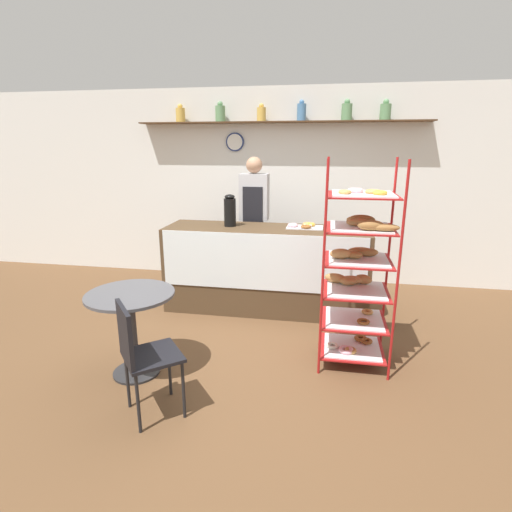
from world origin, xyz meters
TOP-DOWN VIEW (x-y plane):
  - ground_plane at (0.00, 0.00)m, footprint 14.00×14.00m
  - back_wall at (0.00, 2.31)m, footprint 10.00×0.30m
  - display_counter at (0.00, 1.06)m, footprint 2.37×0.68m
  - pastry_rack at (0.97, 0.00)m, footprint 0.61×0.58m
  - person_worker at (-0.24, 1.60)m, footprint 0.36×0.23m
  - cafe_table at (-0.90, -0.56)m, footprint 0.73×0.73m
  - cafe_chair at (-0.57, -1.09)m, footprint 0.54×0.54m
  - coffee_carafe at (-0.44, 1.09)m, footprint 0.14×0.14m
  - donut_tray_counter at (0.44, 1.15)m, footprint 0.42×0.26m

SIDE VIEW (x-z plane):
  - ground_plane at x=0.00m, z-range 0.00..0.00m
  - display_counter at x=0.00m, z-range 0.00..1.00m
  - cafe_chair at x=-0.57m, z-range 0.10..0.98m
  - cafe_table at x=-0.90m, z-range 0.19..0.93m
  - pastry_rack at x=0.97m, z-range -0.03..1.80m
  - person_worker at x=-0.24m, z-range 0.10..1.89m
  - donut_tray_counter at x=0.44m, z-range 1.00..1.05m
  - coffee_carafe at x=-0.44m, z-range 1.00..1.37m
  - back_wall at x=0.00m, z-range 0.02..2.72m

